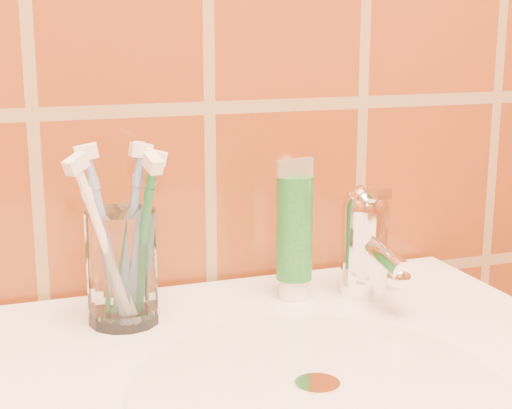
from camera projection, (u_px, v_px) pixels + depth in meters
name	position (u px, v px, depth m)	size (l,w,h in m)	color
glass_tumbler	(123.00, 267.00, 0.74)	(0.07, 0.07, 0.11)	white
toothpaste_tube	(294.00, 234.00, 0.80)	(0.04, 0.04, 0.15)	white
faucet	(366.00, 238.00, 0.81)	(0.05, 0.11, 0.12)	white
toothbrush_0	(143.00, 243.00, 0.72)	(0.04, 0.08, 0.18)	#1C6A3A
toothbrush_1	(105.00, 246.00, 0.70)	(0.07, 0.06, 0.18)	white
toothbrush_2	(131.00, 233.00, 0.75)	(0.05, 0.03, 0.18)	#6C89C0
toothbrush_3	(107.00, 238.00, 0.72)	(0.05, 0.03, 0.18)	#7B9EDC
toothbrush_4	(129.00, 231.00, 0.77)	(0.06, 0.07, 0.17)	#1B6827
toothbrush_5	(140.00, 237.00, 0.75)	(0.06, 0.03, 0.17)	#6797B8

